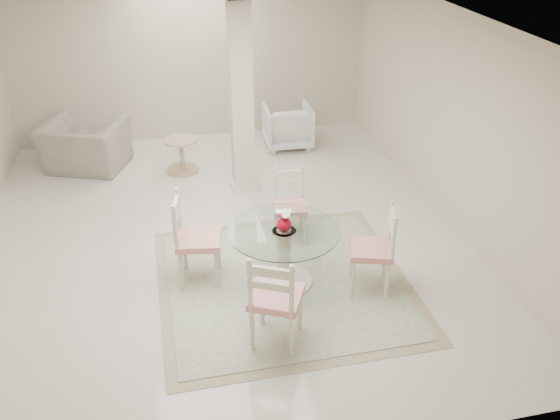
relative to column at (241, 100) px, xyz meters
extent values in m
plane|color=silver|center=(-0.50, -1.30, -1.35)|extent=(7.00, 7.00, 0.00)
cube|color=beige|center=(-0.50, 2.20, 0.00)|extent=(6.00, 0.02, 2.70)
cube|color=beige|center=(-0.50, -4.80, 0.00)|extent=(6.00, 0.02, 2.70)
cube|color=beige|center=(2.50, -1.30, 0.00)|extent=(0.02, 7.00, 2.70)
cube|color=white|center=(-0.50, -1.30, 1.35)|extent=(6.00, 7.00, 0.02)
cube|color=beige|center=(0.00, 0.00, 0.00)|extent=(0.30, 0.30, 2.70)
cube|color=tan|center=(0.04, -2.47, -1.35)|extent=(2.81, 2.81, 0.01)
cube|color=beige|center=(0.04, -2.47, -1.34)|extent=(2.57, 2.57, 0.01)
cylinder|color=beige|center=(0.04, -2.47, -1.33)|extent=(0.64, 0.64, 0.05)
cylinder|color=beige|center=(0.04, -2.47, -0.98)|extent=(0.16, 0.16, 0.66)
cylinder|color=beige|center=(0.04, -2.47, -0.67)|extent=(0.26, 0.26, 0.03)
cylinder|color=white|center=(0.04, -2.47, -0.65)|extent=(1.23, 1.23, 0.01)
ellipsoid|color=#AA051A|center=(0.04, -2.47, -0.57)|extent=(0.16, 0.16, 0.15)
cylinder|color=#AA051A|center=(0.04, -2.47, -0.47)|extent=(0.09, 0.09, 0.04)
cylinder|color=#AA051A|center=(0.04, -2.47, -0.44)|extent=(0.14, 0.14, 0.02)
ellipsoid|color=silver|center=(0.04, -2.47, -0.42)|extent=(0.09, 0.09, 0.04)
ellipsoid|color=silver|center=(0.09, -2.46, -0.43)|extent=(0.09, 0.09, 0.04)
ellipsoid|color=silver|center=(0.00, -2.45, -0.43)|extent=(0.09, 0.09, 0.04)
ellipsoid|color=silver|center=(0.05, -2.52, -0.44)|extent=(0.09, 0.09, 0.04)
cylinder|color=#F2E6C7|center=(0.82, -2.53, -1.11)|extent=(0.05, 0.05, 0.47)
cylinder|color=#F2E6C7|center=(0.72, -2.88, -1.11)|extent=(0.05, 0.05, 0.47)
cylinder|color=#F2E6C7|center=(1.18, -2.63, -1.11)|extent=(0.05, 0.05, 0.47)
cylinder|color=#F2E6C7|center=(1.07, -2.99, -1.11)|extent=(0.05, 0.05, 0.47)
cube|color=red|center=(0.95, -2.76, -0.84)|extent=(0.56, 0.56, 0.07)
cube|color=#F2E6C7|center=(1.14, -2.82, -0.50)|extent=(0.16, 0.41, 0.56)
cylinder|color=beige|center=(0.14, -1.71, -1.14)|extent=(0.04, 0.04, 0.43)
cylinder|color=beige|center=(0.47, -1.76, -1.14)|extent=(0.04, 0.04, 0.43)
cylinder|color=beige|center=(0.18, -1.38, -1.14)|extent=(0.04, 0.04, 0.43)
cylinder|color=beige|center=(0.51, -1.42, -1.14)|extent=(0.04, 0.04, 0.43)
cube|color=red|center=(0.33, -1.57, -0.89)|extent=(0.46, 0.46, 0.07)
cube|color=beige|center=(0.35, -1.38, -0.58)|extent=(0.38, 0.09, 0.50)
cylinder|color=beige|center=(-0.70, -2.42, -1.10)|extent=(0.05, 0.05, 0.50)
cylinder|color=beige|center=(-0.64, -2.03, -1.10)|extent=(0.05, 0.05, 0.50)
cylinder|color=beige|center=(-1.09, -2.35, -1.10)|extent=(0.05, 0.05, 0.50)
cylinder|color=beige|center=(-1.03, -1.96, -1.10)|extent=(0.05, 0.05, 0.50)
cube|color=red|center=(-0.87, -2.19, -0.81)|extent=(0.55, 0.55, 0.08)
cube|color=beige|center=(-1.08, -2.15, -0.45)|extent=(0.12, 0.44, 0.59)
cylinder|color=beige|center=(0.02, -3.29, -1.10)|extent=(0.05, 0.05, 0.50)
cylinder|color=beige|center=(-0.33, -3.12, -1.10)|extent=(0.05, 0.05, 0.50)
cylinder|color=beige|center=(-0.15, -3.64, -1.10)|extent=(0.05, 0.05, 0.50)
cylinder|color=beige|center=(-0.50, -3.47, -1.10)|extent=(0.05, 0.05, 0.50)
cube|color=#B2131A|center=(-0.24, -3.38, -0.81)|extent=(0.64, 0.64, 0.08)
cube|color=beige|center=(-0.34, -3.57, -0.45)|extent=(0.41, 0.23, 0.58)
imported|color=gray|center=(-2.31, 1.19, -0.97)|extent=(1.48, 1.39, 0.77)
imported|color=silver|center=(0.99, 1.39, -0.99)|extent=(0.80, 0.82, 0.72)
cylinder|color=tan|center=(-0.85, 0.76, -1.33)|extent=(0.49, 0.49, 0.04)
cylinder|color=tan|center=(-0.85, 0.76, -1.08)|extent=(0.07, 0.07, 0.47)
cylinder|color=tan|center=(-0.85, 0.76, -0.83)|extent=(0.52, 0.52, 0.03)
camera|label=1|loc=(-1.20, -7.81, 2.70)|focal=38.00mm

